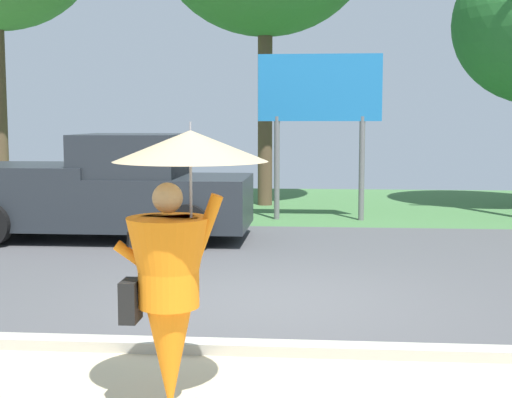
# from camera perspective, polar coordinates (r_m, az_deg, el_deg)

# --- Properties ---
(ground_plane) EXTENTS (40.00, 22.00, 0.20)m
(ground_plane) POSITION_cam_1_polar(r_m,az_deg,el_deg) (11.71, 2.05, -4.57)
(ground_plane) COLOR #4C4C4F
(monk_pedestrian) EXTENTS (1.12, 1.10, 2.13)m
(monk_pedestrian) POSITION_cam_1_polar(r_m,az_deg,el_deg) (5.30, -6.34, -4.72)
(monk_pedestrian) COLOR orange
(monk_pedestrian) RESTS_ON ground_plane
(pickup_truck) EXTENTS (5.20, 2.28, 1.88)m
(pickup_truck) POSITION_cam_1_polar(r_m,az_deg,el_deg) (13.41, -11.60, 0.65)
(pickup_truck) COLOR #23282D
(pickup_truck) RESTS_ON ground_plane
(roadside_billboard) EXTENTS (2.60, 0.12, 3.50)m
(roadside_billboard) POSITION_cam_1_polar(r_m,az_deg,el_deg) (15.62, 4.97, 7.69)
(roadside_billboard) COLOR slate
(roadside_billboard) RESTS_ON ground_plane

